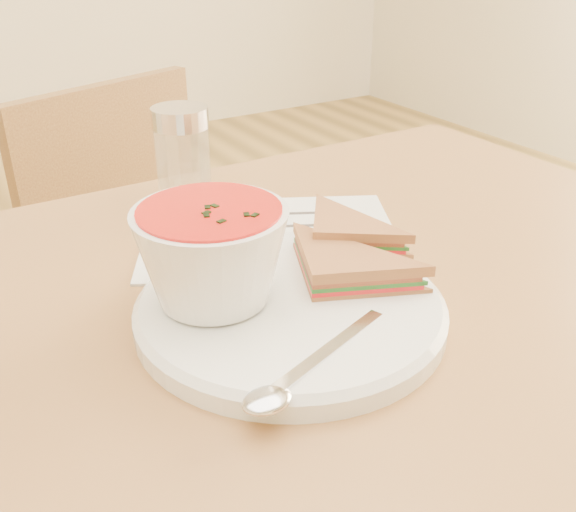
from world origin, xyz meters
TOP-DOWN VIEW (x-y plane):
  - chair_far at (0.07, 0.48)m, footprint 0.47×0.47m
  - plate at (-0.04, -0.03)m, footprint 0.31×0.31m
  - soup_bowl at (-0.09, -0.00)m, footprint 0.15×0.15m
  - sandwich_half_a at (-0.03, -0.05)m, footprint 0.14×0.14m
  - sandwich_half_b at (0.01, 0.00)m, footprint 0.13×0.13m
  - spoon at (-0.07, -0.12)m, footprint 0.19×0.10m
  - paper_menu at (0.03, 0.12)m, footprint 0.34×0.31m
  - condiment_shaker at (-0.01, 0.25)m, footprint 0.07×0.07m

SIDE VIEW (x-z plane):
  - chair_far at x=0.07m, z-range 0.00..0.82m
  - paper_menu at x=0.03m, z-range 0.75..0.75m
  - plate at x=-0.04m, z-range 0.75..0.77m
  - spoon at x=-0.07m, z-range 0.77..0.78m
  - sandwich_half_a at x=-0.03m, z-range 0.77..0.80m
  - sandwich_half_b at x=0.01m, z-range 0.78..0.81m
  - condiment_shaker at x=-0.01m, z-range 0.75..0.87m
  - soup_bowl at x=-0.09m, z-range 0.77..0.85m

